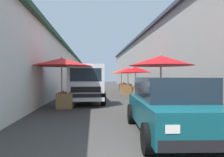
{
  "coord_description": "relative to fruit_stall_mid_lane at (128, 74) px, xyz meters",
  "views": [
    {
      "loc": [
        -3.44,
        1.14,
        1.48
      ],
      "look_at": [
        10.0,
        -0.04,
        1.35
      ],
      "focal_mm": 33.92,
      "sensor_mm": 36.0,
      "label": 1
    }
  ],
  "objects": [
    {
      "name": "ground",
      "position": [
        -0.42,
        1.7,
        -1.7
      ],
      "size": [
        90.0,
        90.0,
        0.0
      ],
      "primitive_type": "plane",
      "color": "#3D3A38"
    },
    {
      "name": "building_left_whitewash",
      "position": [
        1.83,
        8.88,
        0.46
      ],
      "size": [
        49.8,
        7.5,
        4.3
      ],
      "color": "silver",
      "rests_on": "ground"
    },
    {
      "name": "building_right_concrete",
      "position": [
        1.83,
        -5.48,
        1.2
      ],
      "size": [
        49.8,
        7.5,
        5.77
      ],
      "color": "gray",
      "rests_on": "ground"
    },
    {
      "name": "fruit_stall_mid_lane",
      "position": [
        0.0,
        0.0,
        0.0
      ],
      "size": [
        2.29,
        2.29,
        2.3
      ],
      "color": "#9E9EA3",
      "rests_on": "ground"
    },
    {
      "name": "fruit_stall_near_left",
      "position": [
        -9.87,
        0.44,
        0.04
      ],
      "size": [
        2.33,
        2.33,
        2.31
      ],
      "color": "#9E9EA3",
      "rests_on": "ground"
    },
    {
      "name": "fruit_stall_near_right",
      "position": [
        -7.36,
        4.29,
        0.19
      ],
      "size": [
        2.83,
        2.83,
        2.41
      ],
      "color": "#9E9EA3",
      "rests_on": "ground"
    },
    {
      "name": "fruit_stall_far_right",
      "position": [
        4.56,
        -0.11,
        0.04
      ],
      "size": [
        2.46,
        2.46,
        2.28
      ],
      "color": "#9E9EA3",
      "rests_on": "ground"
    },
    {
      "name": "fruit_stall_far_left",
      "position": [
        -2.72,
        -0.14,
        -0.01
      ],
      "size": [
        2.2,
        2.2,
        2.24
      ],
      "color": "#9E9EA3",
      "rests_on": "ground"
    },
    {
      "name": "hatchback_car",
      "position": [
        -12.14,
        0.87,
        -0.96
      ],
      "size": [
        4.01,
        2.11,
        1.45
      ],
      "color": "#0F4C56",
      "rests_on": "ground"
    },
    {
      "name": "delivery_truck",
      "position": [
        -6.0,
        3.25,
        -0.66
      ],
      "size": [
        4.98,
        2.12,
        2.08
      ],
      "color": "black",
      "rests_on": "ground"
    },
    {
      "name": "vendor_by_crates",
      "position": [
        3.64,
        4.57,
        -0.74
      ],
      "size": [
        0.27,
        0.65,
        1.65
      ],
      "color": "#232328",
      "rests_on": "ground"
    },
    {
      "name": "parked_scooter",
      "position": [
        -5.55,
        -0.5,
        -1.25
      ],
      "size": [
        1.68,
        0.51,
        1.14
      ],
      "color": "black",
      "rests_on": "ground"
    },
    {
      "name": "plastic_stool",
      "position": [
        -0.91,
        2.77,
        -1.37
      ],
      "size": [
        0.3,
        0.3,
        0.43
      ],
      "color": "red",
      "rests_on": "ground"
    }
  ]
}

